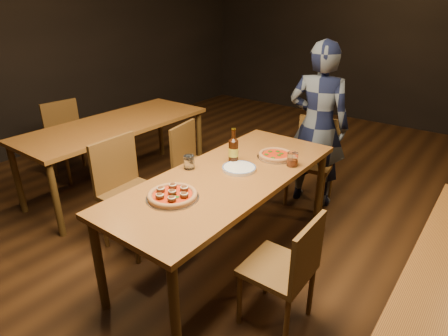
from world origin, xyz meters
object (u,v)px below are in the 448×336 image
Objects in this scene: pizza_meatball at (172,195)px; plate_stack at (239,168)px; table_main at (228,183)px; chair_end at (311,162)px; amber_glass at (292,159)px; diner at (318,126)px; table_left at (116,129)px; chair_main_sw at (201,167)px; pizza_margherita at (276,155)px; beer_bottle at (233,151)px; chair_main_nw at (134,194)px; chair_main_e at (278,267)px; water_glass at (189,162)px; chair_nbr_left at (72,139)px.

pizza_meatball is 0.63m from plate_stack.
chair_end is (0.11, 1.25, -0.23)m from table_main.
diner reaches higher than amber_glass.
table_left is 2.26× the size of chair_main_sw.
pizza_margherita is (1.81, 0.20, 0.09)m from table_left.
chair_main_sw is 0.79m from beer_bottle.
plate_stack is at bearing -62.60° from chair_main_nw.
pizza_margherita is (0.82, -0.00, 0.33)m from chair_main_sw.
pizza_margherita is 2.82× the size of amber_glass.
plate_stack is 0.93× the size of beer_bottle.
chair_main_nw reaches higher than chair_main_e.
pizza_meatball is at bearing -26.33° from table_left.
diner is (0.20, 1.11, -0.04)m from beer_bottle.
pizza_meatball reaches higher than table_main.
pizza_meatball is at bearing -104.85° from chair_end.
chair_main_e is 0.99m from beer_bottle.
chair_end is at bearing 73.17° from water_glass.
chair_nbr_left is at bearing 14.44° from diner.
chair_nbr_left is 2.71m from amber_glass.
amber_glass is at bearing 47.53° from plate_stack.
amber_glass is at bearing -20.80° from pizza_margherita.
chair_main_sw reaches higher than table_main.
chair_main_e is at bearing -27.43° from table_main.
diner reaches higher than chair_main_nw.
pizza_meatball is at bearing -98.05° from table_main.
chair_main_nw is 0.90m from plate_stack.
chair_end reaches higher than chair_main_sw.
chair_main_sw reaches higher than pizza_margherita.
chair_main_sw is 0.98× the size of chair_nbr_left.
chair_main_sw is 1.23m from pizza_meatball.
chair_end is at bearing -30.17° from chair_main_nw.
pizza_meatball is (2.30, -0.68, 0.32)m from chair_nbr_left.
table_main is 0.52m from pizza_meatball.
pizza_margherita is at bearing 54.87° from water_glass.
chair_nbr_left is 2.99× the size of pizza_margherita.
pizza_meatball is at bearing 74.29° from diner.
chair_main_nw is 1.08× the size of chair_main_sw.
plate_stack is (1.72, -0.18, 0.08)m from table_left.
chair_nbr_left reaches higher than chair_main_sw.
plate_stack is 0.16× the size of diner.
amber_glass is at bearing 40.83° from water_glass.
pizza_meatball is at bearing -87.89° from beer_bottle.
table_left is 7.26× the size of beer_bottle.
chair_nbr_left is 2.42m from pizza_meatball.
chair_nbr_left is 8.75× the size of water_glass.
chair_main_nw reaches higher than table_left.
chair_nbr_left is at bearing 178.63° from plate_stack.
chair_nbr_left is at bearing -169.36° from table_left.
table_left is 2.05m from chair_end.
chair_main_e is at bearing -15.03° from table_left.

